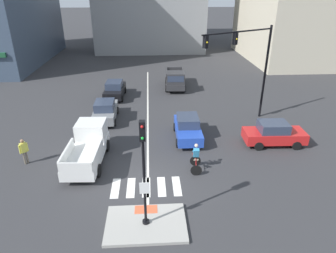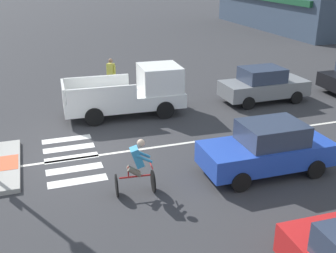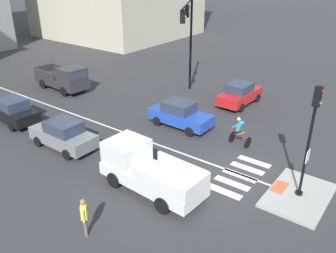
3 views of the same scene
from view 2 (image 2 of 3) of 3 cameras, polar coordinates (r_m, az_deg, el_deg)
The scene contains 13 objects.
ground_plane at distance 14.33m, azimuth -12.36°, elevation -4.18°, with size 300.00×300.00×0.00m, color #333335.
tactile_pad_front at distance 14.26m, azimuth -21.36°, elevation -4.70°, with size 1.10×0.60×0.01m, color #DB5B38.
crosswalk_stripe_a at distance 15.83m, azimuth -13.96°, elevation -1.73°, with size 0.44×1.80×0.01m, color silver.
crosswalk_stripe_b at distance 15.07m, azimuth -13.65°, elevation -2.94°, with size 0.44×1.80×0.01m, color silver.
crosswalk_stripe_c at distance 14.31m, azimuth -13.30°, elevation -4.28°, with size 0.44×1.80×0.01m, color silver.
crosswalk_stripe_d at distance 13.56m, azimuth -12.91°, elevation -5.77°, with size 0.44×1.80×0.01m, color silver.
crosswalk_stripe_e at distance 12.82m, azimuth -12.47°, elevation -7.44°, with size 0.44×1.80×0.01m, color silver.
lane_centre_line at distance 18.04m, azimuth 20.92°, elevation 0.39°, with size 0.14×28.00×0.01m, color silver.
car_grey_westbound_far at distance 19.91m, azimuth 13.16°, elevation 5.68°, with size 1.87×4.11×1.64m.
car_blue_eastbound_mid at distance 13.09m, azimuth 13.69°, elevation -2.97°, with size 1.89×4.12×1.64m.
pickup_truck_white_westbound_near at distance 17.73m, azimuth -4.66°, elevation 4.77°, with size 2.24×5.18×2.08m.
cyclist at distance 11.53m, azimuth -4.38°, elevation -5.55°, with size 0.76×1.15×1.68m.
pedestrian_at_curb_left at distance 21.27m, azimuth -7.94°, elevation 7.55°, with size 0.42×0.41×1.67m.
Camera 2 is at (12.88, -1.12, 6.17)m, focal length 43.69 mm.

